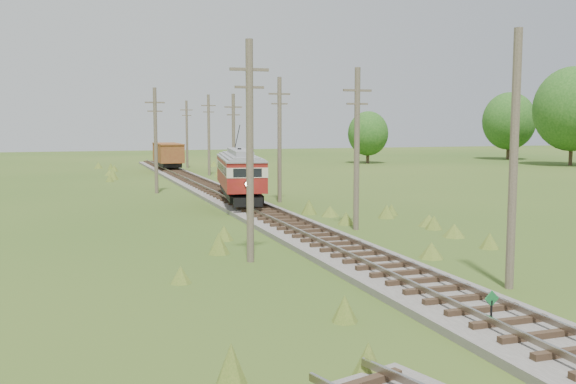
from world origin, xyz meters
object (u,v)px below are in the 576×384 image
object	(u,v)px
switch_marker	(491,306)
streetcar	(240,171)
gondola	(168,154)
gravel_pile	(244,178)

from	to	relation	value
switch_marker	streetcar	bearing A→B (deg)	89.60
switch_marker	gondola	world-z (taller)	gondola
streetcar	gravel_pile	xyz separation A→B (m)	(4.67, 16.73, -1.88)
gondola	gravel_pile	distance (m)	18.65
gondola	gravel_pile	world-z (taller)	gondola
switch_marker	gravel_pile	bearing A→B (deg)	83.87
gravel_pile	switch_marker	bearing A→B (deg)	-96.13
switch_marker	gravel_pile	distance (m)	45.61
gondola	gravel_pile	xyz separation A→B (m)	(4.67, -17.99, -1.56)
streetcar	gondola	distance (m)	34.72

